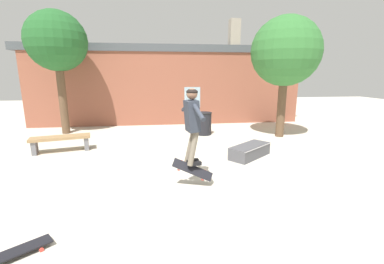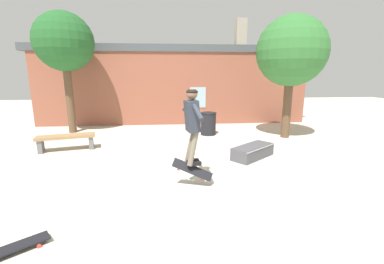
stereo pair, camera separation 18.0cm
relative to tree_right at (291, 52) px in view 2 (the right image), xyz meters
The scene contains 10 objects.
ground_plane 6.70m from the tree_right, 129.86° to the right, with size 40.00×40.00×0.00m, color beige.
building_backdrop 4.95m from the tree_right, 142.54° to the left, with size 12.56×0.52×4.53m.
tree_right is the anchor object (origin of this frame).
tree_left 8.00m from the tree_right, 169.02° to the left, with size 2.10×2.10×4.40m.
park_bench 7.67m from the tree_right, behind, with size 1.65×0.81×0.46m.
skate_ledge 4.00m from the tree_right, 131.24° to the right, with size 1.35×1.23×0.33m.
trash_bin 3.71m from the tree_right, 166.48° to the left, with size 0.59×0.59×0.84m.
skater 5.51m from the tree_right, 134.39° to the right, with size 0.34×1.32×1.50m.
skateboard_flipping 5.92m from the tree_right, 133.82° to the right, with size 0.82×0.24×0.48m.
skateboard_resting 8.75m from the tree_right, 137.58° to the right, with size 0.75×0.65×0.08m.
Camera 2 is at (-0.28, -3.97, 2.19)m, focal length 24.00 mm.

